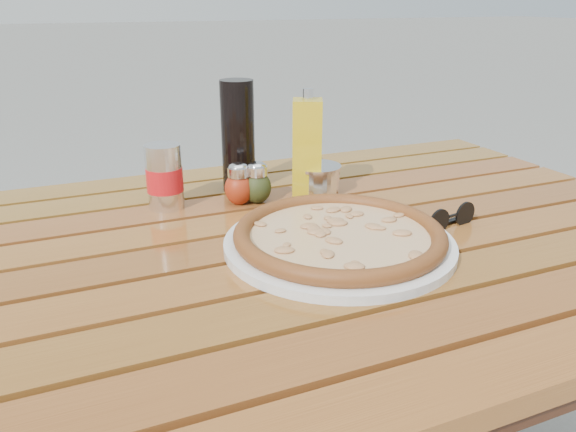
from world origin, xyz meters
name	(u,v)px	position (x,y,z in m)	size (l,w,h in m)	color
table	(293,278)	(0.00, 0.00, 0.67)	(1.40, 0.90, 0.75)	#34200C
plate	(339,244)	(0.05, -0.07, 0.76)	(0.36, 0.36, 0.01)	silver
pizza	(339,234)	(0.05, -0.07, 0.77)	(0.37, 0.37, 0.03)	beige
pepper_shaker	(239,184)	(-0.03, 0.19, 0.79)	(0.07, 0.07, 0.08)	#AC3013
oregano_shaker	(257,183)	(0.01, 0.18, 0.79)	(0.07, 0.07, 0.08)	#353E18
dark_bottle	(238,136)	(0.00, 0.27, 0.86)	(0.07, 0.07, 0.22)	black
soda_can	(165,177)	(-0.16, 0.22, 0.81)	(0.08, 0.08, 0.12)	silver
olive_oil_cruet	(307,149)	(0.11, 0.18, 0.85)	(0.07, 0.07, 0.21)	gold
parmesan_tin	(317,179)	(0.13, 0.18, 0.78)	(0.11, 0.11, 0.07)	white
sunglasses	(451,219)	(0.26, -0.07, 0.77)	(0.11, 0.04, 0.04)	black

